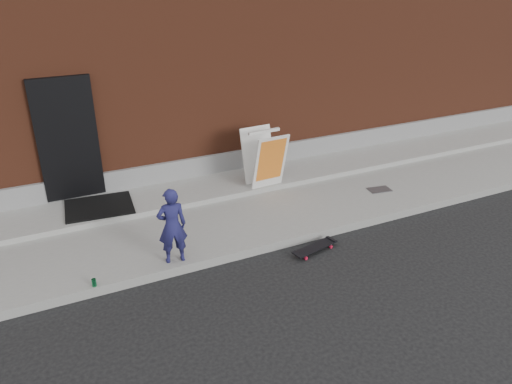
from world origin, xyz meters
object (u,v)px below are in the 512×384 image
skateboard (315,248)px  soda_can (94,283)px  child (172,226)px  pizza_sign (265,158)px

skateboard → soda_can: size_ratio=7.19×
child → soda_can: child is taller
child → pizza_sign: 3.00m
pizza_sign → child: bearing=-143.7°
child → soda_can: (-1.22, -0.15, -0.54)m
skateboard → child: bearing=167.1°
pizza_sign → soda_can: bearing=-152.1°
skateboard → soda_can: soda_can is taller
child → soda_can: bearing=12.5°
skateboard → soda_can: 3.44m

